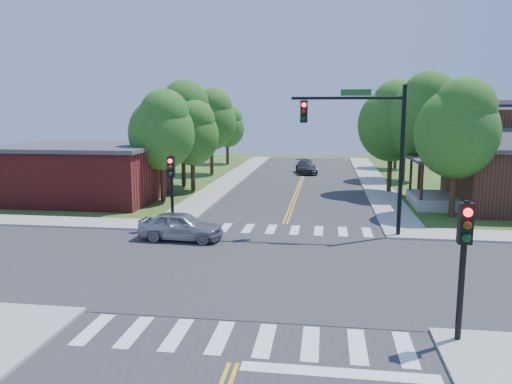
# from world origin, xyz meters

# --- Properties ---
(ground) EXTENTS (100.00, 100.00, 0.00)m
(ground) POSITION_xyz_m (0.00, 0.00, 0.00)
(ground) COLOR #2C4B17
(ground) RESTS_ON ground
(road_ns) EXTENTS (10.00, 90.00, 0.04)m
(road_ns) POSITION_xyz_m (0.00, 0.00, 0.02)
(road_ns) COLOR #2D2D30
(road_ns) RESTS_ON ground
(road_ew) EXTENTS (90.00, 10.00, 0.04)m
(road_ew) POSITION_xyz_m (0.00, 0.00, 0.03)
(road_ew) COLOR #2D2D30
(road_ew) RESTS_ON ground
(intersection_patch) EXTENTS (10.20, 10.20, 0.06)m
(intersection_patch) POSITION_xyz_m (0.00, 0.00, 0.00)
(intersection_patch) COLOR #2D2D30
(intersection_patch) RESTS_ON ground
(sidewalk_nw) EXTENTS (40.00, 40.00, 0.14)m
(sidewalk_nw) POSITION_xyz_m (-15.82, 15.82, 0.07)
(sidewalk_nw) COLOR #9E9B93
(sidewalk_nw) RESTS_ON ground
(crosswalk_north) EXTENTS (8.85, 2.00, 0.01)m
(crosswalk_north) POSITION_xyz_m (0.00, 6.20, 0.05)
(crosswalk_north) COLOR white
(crosswalk_north) RESTS_ON ground
(crosswalk_south) EXTENTS (8.85, 2.00, 0.01)m
(crosswalk_south) POSITION_xyz_m (0.00, -6.20, 0.05)
(crosswalk_south) COLOR white
(crosswalk_south) RESTS_ON ground
(centerline) EXTENTS (0.30, 90.00, 0.01)m
(centerline) POSITION_xyz_m (0.00, 0.00, 0.05)
(centerline) COLOR yellow
(centerline) RESTS_ON ground
(stop_bar) EXTENTS (4.60, 0.45, 0.09)m
(stop_bar) POSITION_xyz_m (2.50, -7.60, 0.00)
(stop_bar) COLOR white
(stop_bar) RESTS_ON ground
(signal_mast_ne) EXTENTS (5.30, 0.42, 7.20)m
(signal_mast_ne) POSITION_xyz_m (3.91, 5.59, 4.85)
(signal_mast_ne) COLOR black
(signal_mast_ne) RESTS_ON ground
(signal_pole_se) EXTENTS (0.34, 0.42, 3.80)m
(signal_pole_se) POSITION_xyz_m (5.60, -5.62, 2.66)
(signal_pole_se) COLOR black
(signal_pole_se) RESTS_ON ground
(signal_pole_nw) EXTENTS (0.34, 0.42, 3.80)m
(signal_pole_nw) POSITION_xyz_m (-5.60, 5.58, 2.66)
(signal_pole_nw) COLOR black
(signal_pole_nw) RESTS_ON ground
(building_nw) EXTENTS (10.40, 8.40, 3.73)m
(building_nw) POSITION_xyz_m (-14.20, 13.20, 1.88)
(building_nw) COLOR maroon
(building_nw) RESTS_ON ground
(tree_e_a) EXTENTS (4.62, 4.39, 7.85)m
(tree_e_a) POSITION_xyz_m (9.36, 10.77, 5.14)
(tree_e_a) COLOR #382314
(tree_e_a) RESTS_ON ground
(tree_e_b) EXTENTS (5.13, 4.88, 8.73)m
(tree_e_b) POSITION_xyz_m (8.74, 17.47, 5.72)
(tree_e_b) COLOR #382314
(tree_e_b) RESTS_ON ground
(tree_e_c) EXTENTS (5.05, 4.80, 8.58)m
(tree_e_c) POSITION_xyz_m (8.85, 26.08, 5.62)
(tree_e_c) COLOR #382314
(tree_e_c) RESTS_ON ground
(tree_e_d) EXTENTS (4.13, 3.93, 7.03)m
(tree_e_d) POSITION_xyz_m (9.32, 34.98, 4.60)
(tree_e_d) COLOR #382314
(tree_e_d) RESTS_ON ground
(tree_w_a) EXTENTS (4.37, 4.15, 7.42)m
(tree_w_a) POSITION_xyz_m (-8.59, 13.26, 4.86)
(tree_w_a) COLOR #382314
(tree_w_a) RESTS_ON ground
(tree_w_b) EXTENTS (4.96, 4.71, 8.43)m
(tree_w_b) POSITION_xyz_m (-9.13, 20.00, 5.52)
(tree_w_b) COLOR #382314
(tree_w_b) RESTS_ON ground
(tree_w_c) EXTENTS (4.76, 4.53, 8.10)m
(tree_w_c) POSITION_xyz_m (-8.66, 27.91, 5.31)
(tree_w_c) COLOR #382314
(tree_w_c) RESTS_ON ground
(tree_w_d) EXTENTS (3.88, 3.69, 6.60)m
(tree_w_d) POSITION_xyz_m (-9.00, 37.33, 4.32)
(tree_w_d) COLOR #382314
(tree_w_d) RESTS_ON ground
(tree_house) EXTENTS (4.84, 4.60, 8.23)m
(tree_house) POSITION_xyz_m (6.80, 18.82, 5.39)
(tree_house) COLOR #382314
(tree_house) RESTS_ON ground
(tree_bldg) EXTENTS (3.99, 3.79, 6.79)m
(tree_bldg) POSITION_xyz_m (-7.78, 17.86, 4.44)
(tree_bldg) COLOR #382314
(tree_bldg) RESTS_ON ground
(car_silver) EXTENTS (2.09, 4.14, 1.34)m
(car_silver) POSITION_xyz_m (-4.54, 3.50, 0.67)
(car_silver) COLOR #9FA2A6
(car_silver) RESTS_ON ground
(car_dgrey) EXTENTS (3.16, 4.87, 1.25)m
(car_dgrey) POSITION_xyz_m (0.22, 29.36, 0.62)
(car_dgrey) COLOR #2D2F32
(car_dgrey) RESTS_ON ground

